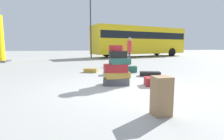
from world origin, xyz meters
TOP-DOWN VIEW (x-y plane):
  - ground_plane at (0.00, 0.00)m, footprint 80.00×80.00m
  - suitcase_tower at (-0.12, 0.53)m, footprint 0.84×0.58m
  - suitcase_tan_foreground_near at (-0.61, 3.30)m, footprint 0.65×0.49m
  - suitcase_black_left_side at (1.55, 1.82)m, footprint 0.84×0.55m
  - suitcase_cream_right_side at (0.09, 2.37)m, footprint 0.66×0.50m
  - suitcase_maroon_white_trunk at (1.03, 0.22)m, footprint 0.76×0.56m
  - suitcase_teal_behind_tower at (1.09, 2.91)m, footprint 0.61×0.37m
  - suitcase_brown_foreground_far at (0.04, -1.90)m, footprint 0.29×0.28m
  - person_bearded_onlooker at (2.09, 6.02)m, footprint 0.30×0.33m
  - parked_bus at (5.96, 13.98)m, footprint 11.12×5.20m
  - lamp_post at (0.44, 12.83)m, footprint 0.36×0.36m

SIDE VIEW (x-z plane):
  - ground_plane at x=0.00m, z-range 0.00..0.00m
  - suitcase_black_left_side at x=1.55m, z-range 0.00..0.17m
  - suitcase_tan_foreground_near at x=-0.61m, z-range 0.00..0.17m
  - suitcase_cream_right_side at x=0.09m, z-range 0.00..0.18m
  - suitcase_maroon_white_trunk at x=1.03m, z-range 0.00..0.24m
  - suitcase_teal_behind_tower at x=1.09m, z-range 0.00..0.28m
  - suitcase_brown_foreground_far at x=0.04m, z-range 0.00..0.67m
  - suitcase_tower at x=-0.12m, z-range -0.09..1.10m
  - person_bearded_onlooker at x=2.09m, z-range 0.16..1.84m
  - parked_bus at x=5.96m, z-range 0.26..3.41m
  - lamp_post at x=0.44m, z-range 0.94..7.19m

